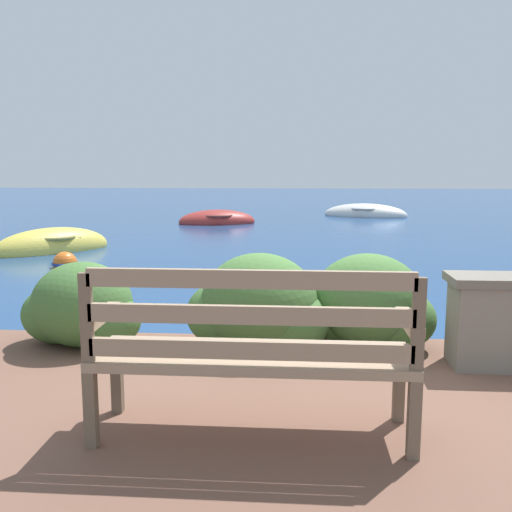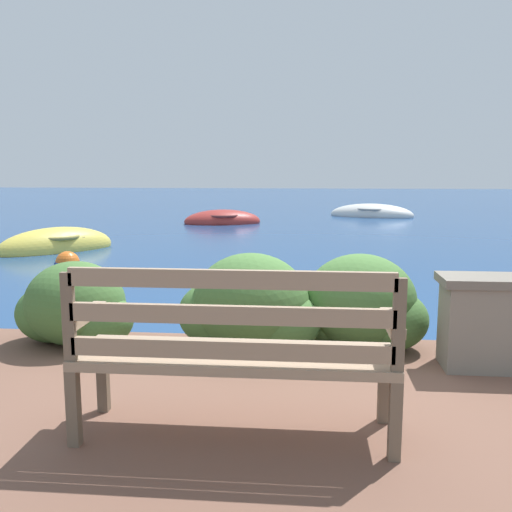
{
  "view_description": "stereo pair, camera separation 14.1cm",
  "coord_description": "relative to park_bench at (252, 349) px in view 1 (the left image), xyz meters",
  "views": [
    {
      "loc": [
        -0.12,
        -4.65,
        1.63
      ],
      "look_at": [
        -0.7,
        3.22,
        0.39
      ],
      "focal_mm": 40.0,
      "sensor_mm": 36.0,
      "label": 1
    },
    {
      "loc": [
        0.02,
        -4.64,
        1.63
      ],
      "look_at": [
        -0.7,
        3.22,
        0.39
      ],
      "focal_mm": 40.0,
      "sensor_mm": 36.0,
      "label": 2
    }
  ],
  "objects": [
    {
      "name": "hedge_clump_centre",
      "position": [
        -0.07,
        1.46,
        -0.16
      ],
      "size": [
        1.12,
        0.81,
        0.76
      ],
      "color": "#426B33",
      "rests_on": "patio_terrace"
    },
    {
      "name": "park_bench",
      "position": [
        0.0,
        0.0,
        0.0
      ],
      "size": [
        1.67,
        0.48,
        0.93
      ],
      "rotation": [
        0.0,
        0.0,
        -0.1
      ],
      "color": "brown",
      "rests_on": "patio_terrace"
    },
    {
      "name": "rowboat_far",
      "position": [
        2.48,
        16.47,
        -0.64
      ],
      "size": [
        2.97,
        1.91,
        0.75
      ],
      "rotation": [
        0.0,
        0.0,
        2.86
      ],
      "color": "silver",
      "rests_on": "ground_plane"
    },
    {
      "name": "rowboat_nearest",
      "position": [
        -4.56,
        7.93,
        -0.64
      ],
      "size": [
        2.25,
        2.39,
        0.8
      ],
      "rotation": [
        0.0,
        0.0,
        0.86
      ],
      "color": "#DBC64C",
      "rests_on": "ground_plane"
    },
    {
      "name": "ground_plane",
      "position": [
        0.35,
        1.84,
        -0.71
      ],
      "size": [
        80.0,
        80.0,
        0.0
      ],
      "color": "navy"
    },
    {
      "name": "mooring_buoy",
      "position": [
        -3.56,
        6.13,
        -0.64
      ],
      "size": [
        0.43,
        0.43,
        0.39
      ],
      "color": "orange",
      "rests_on": "ground_plane"
    },
    {
      "name": "hedge_clump_right",
      "position": [
        0.77,
        1.62,
        -0.16
      ],
      "size": [
        1.09,
        0.79,
        0.74
      ],
      "color": "#426B33",
      "rests_on": "patio_terrace"
    },
    {
      "name": "rowboat_mid",
      "position": [
        -2.13,
        13.66,
        -0.64
      ],
      "size": [
        2.47,
        1.71,
        0.71
      ],
      "rotation": [
        0.0,
        0.0,
        3.43
      ],
      "color": "#9E2D28",
      "rests_on": "ground_plane"
    },
    {
      "name": "hedge_clump_left",
      "position": [
        -1.48,
        1.47,
        -0.19
      ],
      "size": [
        0.99,
        0.71,
        0.67
      ],
      "color": "#426B33",
      "rests_on": "patio_terrace"
    }
  ]
}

